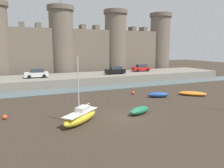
% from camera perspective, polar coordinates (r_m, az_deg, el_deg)
% --- Properties ---
extents(ground_plane, '(160.00, 160.00, 0.00)m').
position_cam_1_polar(ground_plane, '(22.60, 3.52, -8.53)').
color(ground_plane, '#382D23').
extents(water_channel, '(80.00, 4.50, 0.10)m').
position_cam_1_polar(water_channel, '(36.94, -7.73, -1.38)').
color(water_channel, slate).
rests_on(water_channel, ground).
extents(quay_road, '(66.47, 10.00, 1.53)m').
position_cam_1_polar(quay_road, '(43.75, -10.37, 1.21)').
color(quay_road, gray).
rests_on(quay_road, ground).
extents(castle, '(60.49, 6.02, 19.18)m').
position_cam_1_polar(castle, '(52.36, -12.95, 9.47)').
color(castle, '#706354').
rests_on(castle, ground).
extents(sailboat_foreground_centre, '(4.56, 4.13, 6.20)m').
position_cam_1_polar(sailboat_foreground_centre, '(20.82, -8.16, -8.39)').
color(sailboat_foreground_centre, yellow).
rests_on(sailboat_foreground_centre, ground).
extents(rowboat_near_channel_right, '(3.02, 2.04, 0.80)m').
position_cam_1_polar(rowboat_near_channel_right, '(23.49, 7.18, -6.82)').
color(rowboat_near_channel_right, '#1E6B47').
rests_on(rowboat_near_channel_right, ground).
extents(rowboat_midflat_centre, '(3.93, 3.64, 0.61)m').
position_cam_1_polar(rowboat_midflat_centre, '(34.22, 20.28, -2.31)').
color(rowboat_midflat_centre, orange).
rests_on(rowboat_midflat_centre, ground).
extents(rowboat_midflat_left, '(3.16, 2.06, 0.77)m').
position_cam_1_polar(rowboat_midflat_left, '(31.63, 11.99, -2.70)').
color(rowboat_midflat_left, '#234793').
rests_on(rowboat_midflat_left, ground).
extents(mooring_buoy_near_channel, '(0.47, 0.47, 0.47)m').
position_cam_1_polar(mooring_buoy_near_channel, '(24.12, -26.20, -7.76)').
color(mooring_buoy_near_channel, '#E04C1E').
rests_on(mooring_buoy_near_channel, ground).
extents(mooring_buoy_mid_mud, '(0.46, 0.46, 0.46)m').
position_cam_1_polar(mooring_buoy_mid_mud, '(33.08, 5.56, -2.31)').
color(mooring_buoy_mid_mud, '#E04C1E').
rests_on(mooring_buoy_mid_mud, ground).
extents(car_quay_centre_east, '(4.16, 2.00, 1.62)m').
position_cam_1_polar(car_quay_centre_east, '(42.03, -19.09, 2.62)').
color(car_quay_centre_east, silver).
rests_on(car_quay_centre_east, quay_road).
extents(car_quay_centre_west, '(4.16, 2.00, 1.62)m').
position_cam_1_polar(car_quay_centre_west, '(50.84, 7.62, 4.18)').
color(car_quay_centre_west, red).
rests_on(car_quay_centre_west, quay_road).
extents(car_quay_east, '(4.16, 2.00, 1.62)m').
position_cam_1_polar(car_quay_east, '(45.34, 0.86, 3.62)').
color(car_quay_east, black).
rests_on(car_quay_east, quay_road).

